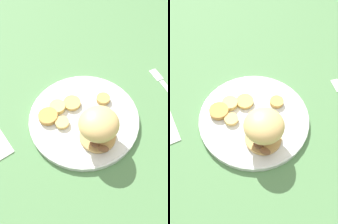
% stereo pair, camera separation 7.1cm
% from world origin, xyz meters
% --- Properties ---
extents(ground_plane, '(4.00, 4.00, 0.00)m').
position_xyz_m(ground_plane, '(0.00, 0.00, 0.00)').
color(ground_plane, '#4C7A47').
extents(dinner_plate, '(0.31, 0.31, 0.02)m').
position_xyz_m(dinner_plate, '(0.00, 0.00, 0.01)').
color(dinner_plate, silver).
rests_on(dinner_plate, ground_plane).
extents(sandwich, '(0.12, 0.10, 0.10)m').
position_xyz_m(sandwich, '(0.07, 0.01, 0.07)').
color(sandwich, tan).
rests_on(sandwich, dinner_plate).
extents(potato_round_0, '(0.04, 0.04, 0.01)m').
position_xyz_m(potato_round_0, '(-0.04, 0.07, 0.02)').
color(potato_round_0, tan).
rests_on(potato_round_0, dinner_plate).
extents(potato_round_1, '(0.05, 0.05, 0.01)m').
position_xyz_m(potato_round_1, '(-0.05, -0.06, 0.03)').
color(potato_round_1, '#DBB766').
rests_on(potato_round_1, dinner_plate).
extents(potato_round_2, '(0.05, 0.05, 0.01)m').
position_xyz_m(potato_round_2, '(-0.05, -0.02, 0.02)').
color(potato_round_2, tan).
rests_on(potato_round_2, dinner_plate).
extents(potato_round_3, '(0.04, 0.04, 0.01)m').
position_xyz_m(potato_round_3, '(-0.00, -0.06, 0.02)').
color(potato_round_3, '#DBB766').
rests_on(potato_round_3, dinner_plate).
extents(potato_round_4, '(0.05, 0.05, 0.01)m').
position_xyz_m(potato_round_4, '(-0.03, -0.09, 0.03)').
color(potato_round_4, '#BC8942').
rests_on(potato_round_4, dinner_plate).
extents(fork, '(0.16, 0.03, 0.00)m').
position_xyz_m(fork, '(-0.03, 0.28, 0.00)').
color(fork, silver).
rests_on(fork, ground_plane).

